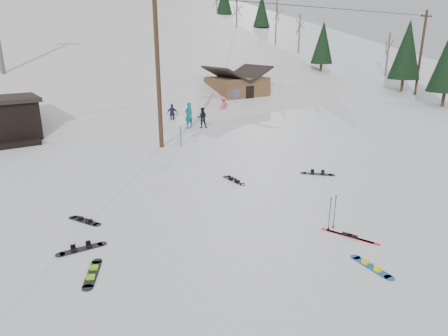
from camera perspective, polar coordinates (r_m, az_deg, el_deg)
ground at (r=12.48m, az=12.22°, el=-12.19°), size 200.00×200.00×0.00m
ski_slope at (r=65.29m, az=-26.11°, el=-0.08°), size 60.00×85.24×65.97m
ridge_right at (r=75.45m, az=4.08°, el=4.77°), size 45.66×93.98×54.59m
treeline_right at (r=66.36m, az=7.32°, el=12.49°), size 20.00×60.00×10.00m
utility_pole at (r=23.52m, az=-9.45°, el=14.08°), size 2.00×0.26×9.00m
utility_pole_right at (r=48.59m, az=26.30°, el=14.43°), size 2.00×0.26×9.00m
trail_sign at (r=24.10m, az=-6.23°, el=6.12°), size 0.50×0.09×1.85m
lift_hut at (r=28.70m, az=-28.13°, el=6.20°), size 3.40×4.10×2.75m
cabin at (r=39.10m, az=1.86°, el=11.06°), size 5.39×4.40×3.77m
hero_snowboard at (r=12.39m, az=20.34°, el=-13.08°), size 0.41×1.50×0.11m
hero_skis at (r=13.88m, az=17.52°, el=-9.26°), size 0.74×1.87×0.10m
ski_poles at (r=13.98m, az=15.20°, el=-6.17°), size 0.33×0.09×1.21m
board_scatter_a at (r=13.28m, az=-19.68°, el=-10.81°), size 1.55×0.35×0.11m
board_scatter_b at (r=15.14m, az=-19.29°, el=-7.11°), size 0.82×1.39×0.11m
board_scatter_c at (r=11.93m, az=-18.28°, el=-14.11°), size 0.92×1.45×0.11m
board_scatter_d at (r=19.63m, az=13.21°, el=-0.80°), size 1.22×1.29×0.12m
board_scatter_f at (r=18.25m, az=1.45°, el=-1.74°), size 0.30×1.58×0.11m
skier_teal at (r=29.13m, az=-5.05°, el=7.51°), size 0.74×0.55×1.86m
skier_dark at (r=29.18m, az=-3.13°, el=7.20°), size 0.91×0.85×1.48m
skier_pink at (r=34.35m, az=-0.10°, el=8.89°), size 1.13×0.93×1.52m
skier_navy at (r=31.01m, az=-7.39°, el=7.71°), size 0.94×0.68×1.48m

